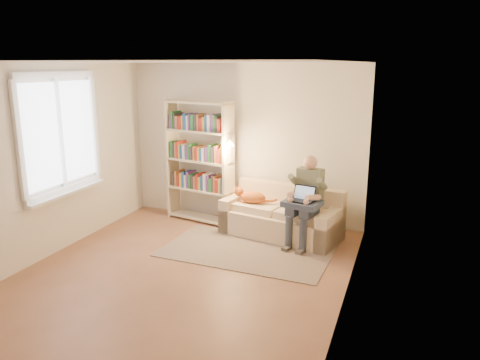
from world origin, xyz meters
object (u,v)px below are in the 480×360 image
at_px(sofa, 282,218).
at_px(cat, 254,197).
at_px(bookshelf, 199,156).
at_px(laptop, 300,197).
at_px(person, 306,196).

height_order(sofa, cat, sofa).
bearing_deg(sofa, bookshelf, -176.55).
relative_size(sofa, bookshelf, 0.95).
relative_size(cat, laptop, 1.69).
height_order(cat, laptop, laptop).
relative_size(sofa, person, 1.46).
bearing_deg(laptop, sofa, 148.04).
xyz_separation_m(person, cat, (-0.86, 0.21, -0.15)).
bearing_deg(cat, bookshelf, 178.70).
distance_m(person, bookshelf, 1.98).
height_order(sofa, bookshelf, bookshelf).
relative_size(sofa, cat, 3.05).
distance_m(cat, bookshelf, 1.18).
relative_size(sofa, laptop, 5.17).
distance_m(sofa, bookshelf, 1.71).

